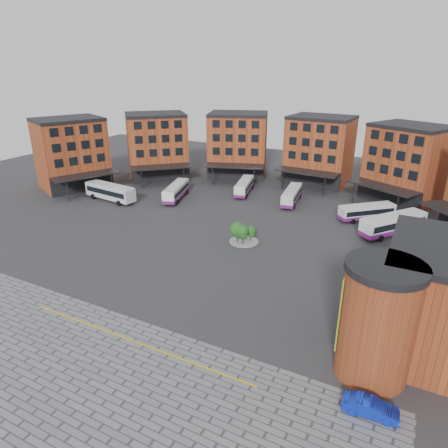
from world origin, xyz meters
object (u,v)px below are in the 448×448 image
at_px(bus_b, 176,191).
at_px(bus_f, 393,224).
at_px(bus_a, 110,191).
at_px(blue_car, 370,407).
at_px(bus_d, 292,195).
at_px(bus_e, 367,212).
at_px(bus_c, 244,186).
at_px(tree_island, 241,232).

relative_size(bus_b, bus_f, 0.97).
bearing_deg(bus_b, bus_f, -15.21).
relative_size(bus_a, blue_car, 2.75).
xyz_separation_m(bus_a, bus_d, (31.93, 14.69, -0.39)).
xyz_separation_m(bus_d, bus_e, (14.21, -2.81, -0.03)).
height_order(bus_b, blue_car, bus_b).
bearing_deg(bus_d, bus_e, -18.52).
bearing_deg(bus_d, bus_c, 165.01).
bearing_deg(bus_c, tree_island, -79.46).
xyz_separation_m(bus_b, bus_f, (39.92, 0.48, 0.20)).
bearing_deg(blue_car, bus_d, 20.07).
height_order(bus_c, bus_e, bus_e).
height_order(bus_d, bus_e, bus_d).
bearing_deg(tree_island, bus_d, 87.49).
relative_size(bus_c, bus_e, 1.14).
bearing_deg(bus_a, bus_e, -68.81).
xyz_separation_m(bus_c, bus_e, (24.81, -4.24, 0.00)).
height_order(bus_b, bus_c, bus_b).
height_order(bus_a, bus_c, bus_a).
relative_size(bus_f, blue_car, 2.58).
bearing_deg(blue_car, bus_f, -1.56).
bearing_deg(bus_e, blue_car, -32.56).
relative_size(tree_island, blue_car, 1.04).
xyz_separation_m(bus_c, bus_d, (10.60, -1.43, 0.03)).
xyz_separation_m(bus_c, bus_f, (29.44, -8.90, 0.29)).
height_order(bus_f, blue_car, bus_f).
bearing_deg(bus_a, tree_island, -94.86).
height_order(bus_b, bus_d, bus_b).
bearing_deg(bus_e, bus_b, -123.41).
bearing_deg(blue_car, bus_b, 43.62).
bearing_deg(bus_d, bus_f, -28.95).
distance_m(bus_a, bus_e, 47.64).
bearing_deg(bus_d, bus_b, -166.64).
xyz_separation_m(bus_a, bus_e, (46.14, 11.88, -0.41)).
height_order(bus_d, blue_car, bus_d).
height_order(tree_island, bus_b, tree_island).
xyz_separation_m(tree_island, bus_a, (-31.00, 6.37, 0.15)).
bearing_deg(bus_b, tree_island, -48.94).
relative_size(tree_island, bus_b, 0.41).
distance_m(bus_e, bus_f, 6.58).
bearing_deg(bus_f, tree_island, -108.01).
bearing_deg(bus_a, bus_d, -58.54).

